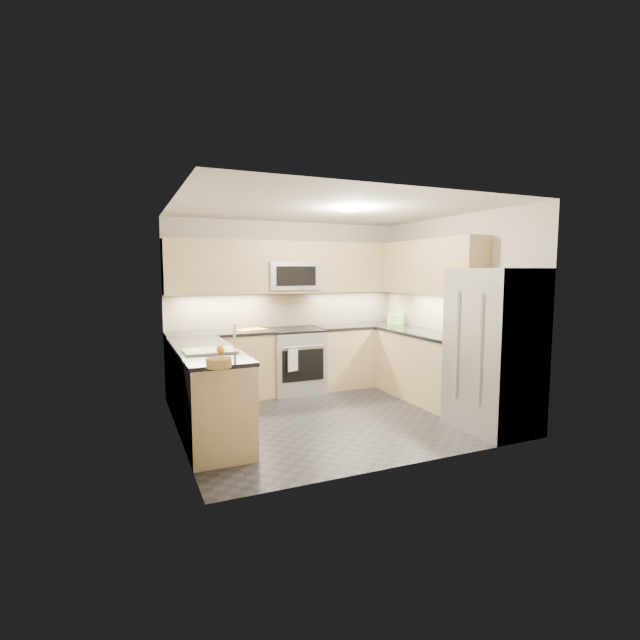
{
  "coord_description": "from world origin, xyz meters",
  "views": [
    {
      "loc": [
        -2.33,
        -5.02,
        1.77
      ],
      "look_at": [
        0.0,
        0.35,
        1.15
      ],
      "focal_mm": 26.0,
      "sensor_mm": 36.0,
      "label": 1
    }
  ],
  "objects_px": {
    "refrigerator": "(494,350)",
    "utensil_bowl": "(396,319)",
    "microwave": "(292,276)",
    "cutting_board": "(252,329)",
    "gas_range": "(295,361)",
    "fruit_basket": "(219,363)"
  },
  "relations": [
    {
      "from": "refrigerator",
      "to": "utensil_bowl",
      "type": "height_order",
      "value": "refrigerator"
    },
    {
      "from": "microwave",
      "to": "refrigerator",
      "type": "height_order",
      "value": "microwave"
    },
    {
      "from": "microwave",
      "to": "utensil_bowl",
      "type": "distance_m",
      "value": 1.82
    },
    {
      "from": "microwave",
      "to": "refrigerator",
      "type": "bearing_deg",
      "value": -60.38
    },
    {
      "from": "cutting_board",
      "to": "microwave",
      "type": "bearing_deg",
      "value": 5.72
    },
    {
      "from": "gas_range",
      "to": "fruit_basket",
      "type": "relative_size",
      "value": 4.16
    },
    {
      "from": "microwave",
      "to": "cutting_board",
      "type": "bearing_deg",
      "value": -174.28
    },
    {
      "from": "microwave",
      "to": "utensil_bowl",
      "type": "bearing_deg",
      "value": -7.87
    },
    {
      "from": "microwave",
      "to": "cutting_board",
      "type": "height_order",
      "value": "microwave"
    },
    {
      "from": "refrigerator",
      "to": "utensil_bowl",
      "type": "distance_m",
      "value": 2.33
    },
    {
      "from": "refrigerator",
      "to": "microwave",
      "type": "bearing_deg",
      "value": 119.62
    },
    {
      "from": "utensil_bowl",
      "to": "fruit_basket",
      "type": "xyz_separation_m",
      "value": [
        -3.23,
        -2.23,
        -0.04
      ]
    },
    {
      "from": "utensil_bowl",
      "to": "cutting_board",
      "type": "bearing_deg",
      "value": 175.83
    },
    {
      "from": "cutting_board",
      "to": "fruit_basket",
      "type": "distance_m",
      "value": 2.58
    },
    {
      "from": "gas_range",
      "to": "cutting_board",
      "type": "relative_size",
      "value": 2.31
    },
    {
      "from": "refrigerator",
      "to": "fruit_basket",
      "type": "xyz_separation_m",
      "value": [
        -3.02,
        0.09,
        0.08
      ]
    },
    {
      "from": "utensil_bowl",
      "to": "fruit_basket",
      "type": "bearing_deg",
      "value": -145.38
    },
    {
      "from": "utensil_bowl",
      "to": "cutting_board",
      "type": "height_order",
      "value": "utensil_bowl"
    },
    {
      "from": "gas_range",
      "to": "utensil_bowl",
      "type": "relative_size",
      "value": 3.37
    },
    {
      "from": "microwave",
      "to": "cutting_board",
      "type": "xyz_separation_m",
      "value": [
        -0.63,
        -0.06,
        -0.75
      ]
    },
    {
      "from": "microwave",
      "to": "fruit_basket",
      "type": "distance_m",
      "value": 3.01
    },
    {
      "from": "fruit_basket",
      "to": "gas_range",
      "type": "bearing_deg",
      "value": 56.18
    }
  ]
}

